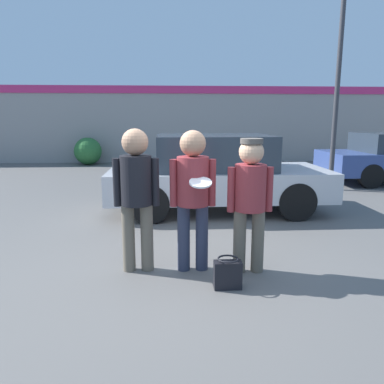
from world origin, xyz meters
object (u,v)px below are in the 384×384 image
object	(u,v)px
shrub	(88,151)
handbag	(228,274)
person_left	(136,188)
street_lamp	(352,44)
person_middle_with_frisbee	(193,188)
person_right	(250,194)
parked_car_near	(217,173)

from	to	relation	value
shrub	handbag	distance (m)	11.75
person_left	street_lamp	world-z (taller)	street_lamp
person_middle_with_frisbee	person_right	bearing A→B (deg)	-8.65
person_middle_with_frisbee	handbag	distance (m)	1.06
street_lamp	handbag	distance (m)	7.49
person_middle_with_frisbee	shrub	bearing A→B (deg)	107.86
person_right	person_middle_with_frisbee	bearing A→B (deg)	171.35
parked_car_near	handbag	world-z (taller)	parked_car_near
shrub	street_lamp	bearing A→B (deg)	-36.75
person_left	shrub	distance (m)	10.93
parked_car_near	handbag	size ratio (longest dim) A/B	12.21
person_left	handbag	bearing A→B (deg)	-29.12
person_right	person_left	bearing A→B (deg)	174.59
person_left	handbag	distance (m)	1.44
person_right	parked_car_near	distance (m)	3.07
person_left	person_middle_with_frisbee	size ratio (longest dim) A/B	1.01
person_middle_with_frisbee	handbag	xyz separation A→B (m)	(0.34, -0.54, -0.85)
person_left	person_middle_with_frisbee	bearing A→B (deg)	-2.14
parked_car_near	street_lamp	xyz separation A→B (m)	(3.50, 1.97, 2.80)
parked_car_near	person_right	bearing A→B (deg)	-90.14
person_middle_with_frisbee	person_right	distance (m)	0.67
person_right	shrub	distance (m)	11.45
street_lamp	shrub	world-z (taller)	street_lamp
person_right	handbag	world-z (taller)	person_right
person_left	street_lamp	distance (m)	7.34
parked_car_near	shrub	size ratio (longest dim) A/B	3.98
parked_car_near	person_middle_with_frisbee	bearing A→B (deg)	-102.72
person_left	handbag	xyz separation A→B (m)	(1.01, -0.56, -0.86)
person_right	shrub	xyz separation A→B (m)	(-4.07, 10.70, -0.43)
person_left	person_right	size ratio (longest dim) A/B	1.07
person_left	shrub	world-z (taller)	person_left
person_middle_with_frisbee	parked_car_near	size ratio (longest dim) A/B	0.40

